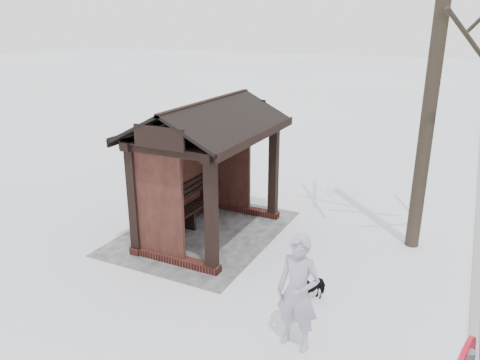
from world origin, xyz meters
name	(u,v)px	position (x,y,z in m)	size (l,w,h in m)	color
ground	(211,234)	(0.00, 0.00, 0.00)	(120.00, 120.00, 0.00)	white
kerb	(476,293)	(0.00, 5.50, 0.01)	(120.00, 0.15, 0.06)	gray
trampled_patch	(203,232)	(0.00, -0.20, 0.01)	(4.20, 3.20, 0.02)	#94959A
bus_shelter	(203,142)	(0.00, -0.16, 2.17)	(3.60, 2.40, 3.09)	#381714
pedestrian	(298,293)	(2.79, 3.09, 0.91)	(0.66, 0.43, 1.81)	#A29CB7
dog	(311,286)	(1.51, 2.88, 0.26)	(0.28, 0.61, 0.51)	black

